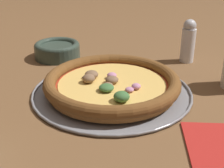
{
  "coord_description": "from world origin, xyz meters",
  "views": [
    {
      "loc": [
        -0.54,
        -0.32,
        0.31
      ],
      "look_at": [
        0.0,
        0.0,
        0.02
      ],
      "focal_mm": 50.0,
      "sensor_mm": 36.0,
      "label": 1
    }
  ],
  "objects_px": {
    "pizza_tray": "(112,92)",
    "pepper_shaker": "(188,41)",
    "pizza": "(112,83)",
    "bowl_near": "(57,50)"
  },
  "relations": [
    {
      "from": "pizza_tray",
      "to": "pepper_shaker",
      "type": "height_order",
      "value": "pepper_shaker"
    },
    {
      "from": "pizza",
      "to": "bowl_near",
      "type": "height_order",
      "value": "same"
    },
    {
      "from": "pizza_tray",
      "to": "bowl_near",
      "type": "bearing_deg",
      "value": 64.61
    },
    {
      "from": "pizza",
      "to": "bowl_near",
      "type": "xyz_separation_m",
      "value": [
        0.12,
        0.26,
        -0.0
      ]
    },
    {
      "from": "pizza",
      "to": "pepper_shaker",
      "type": "distance_m",
      "value": 0.3
    },
    {
      "from": "bowl_near",
      "to": "pepper_shaker",
      "type": "relative_size",
      "value": 1.09
    },
    {
      "from": "pizza_tray",
      "to": "pepper_shaker",
      "type": "distance_m",
      "value": 0.3
    },
    {
      "from": "pizza_tray",
      "to": "pizza",
      "type": "distance_m",
      "value": 0.02
    },
    {
      "from": "pizza_tray",
      "to": "bowl_near",
      "type": "xyz_separation_m",
      "value": [
        0.12,
        0.26,
        0.02
      ]
    },
    {
      "from": "bowl_near",
      "to": "pizza",
      "type": "bearing_deg",
      "value": -115.49
    }
  ]
}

